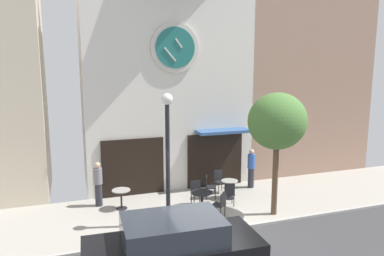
# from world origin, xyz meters

# --- Properties ---
(ground_plane) EXTENTS (27.49, 10.61, 0.13)m
(ground_plane) POSITION_xyz_m (0.00, -1.03, -0.02)
(ground_plane) COLOR #9E998E
(clock_building) EXTENTS (7.08, 4.04, 11.08)m
(clock_building) POSITION_xyz_m (0.12, 5.60, 5.74)
(clock_building) COLOR silver
(clock_building) RESTS_ON ground_plane
(neighbor_building_right) EXTENTS (6.60, 4.37, 11.04)m
(neighbor_building_right) POSITION_xyz_m (6.94, 6.45, 5.52)
(neighbor_building_right) COLOR #9E7A66
(neighbor_building_right) RESTS_ON ground_plane
(street_lamp) EXTENTS (0.36, 0.36, 4.32)m
(street_lamp) POSITION_xyz_m (-1.08, 1.00, 2.19)
(street_lamp) COLOR black
(street_lamp) RESTS_ON ground_plane
(street_tree) EXTENTS (2.04, 1.84, 4.28)m
(street_tree) POSITION_xyz_m (2.67, 0.68, 3.28)
(street_tree) COLOR brown
(street_tree) RESTS_ON ground_plane
(cafe_table_rightmost) EXTENTS (0.66, 0.66, 0.72)m
(cafe_table_rightmost) POSITION_xyz_m (-2.33, 2.89, 0.49)
(cafe_table_rightmost) COLOR black
(cafe_table_rightmost) RESTS_ON ground_plane
(cafe_table_center_right) EXTENTS (0.76, 0.76, 0.76)m
(cafe_table_center_right) POSITION_xyz_m (0.31, 1.63, 0.56)
(cafe_table_center_right) COLOR black
(cafe_table_center_right) RESTS_ON ground_plane
(cafe_table_leftmost) EXTENTS (0.65, 0.65, 0.73)m
(cafe_table_leftmost) POSITION_xyz_m (1.83, 2.57, 0.49)
(cafe_table_leftmost) COLOR black
(cafe_table_leftmost) RESTS_ON ground_plane
(cafe_chair_outer) EXTENTS (0.48, 0.48, 0.90)m
(cafe_chair_outer) POSITION_xyz_m (1.48, 1.86, 0.53)
(cafe_chair_outer) COLOR black
(cafe_chair_outer) RESTS_ON ground_plane
(cafe_chair_near_lamp) EXTENTS (0.40, 0.40, 0.90)m
(cafe_chair_near_lamp) POSITION_xyz_m (0.39, 2.42, 0.53)
(cafe_chair_near_lamp) COLOR black
(cafe_chair_near_lamp) RESTS_ON ground_plane
(cafe_chair_left_end) EXTENTS (0.52, 0.52, 0.90)m
(cafe_chair_left_end) POSITION_xyz_m (1.09, 2.88, 0.53)
(cafe_chair_left_end) COLOR black
(cafe_chair_left_end) RESTS_ON ground_plane
(cafe_chair_under_awning) EXTENTS (0.44, 0.44, 0.90)m
(cafe_chair_under_awning) POSITION_xyz_m (1.75, 3.40, 0.53)
(cafe_chair_under_awning) COLOR black
(cafe_chair_under_awning) RESTS_ON ground_plane
(cafe_chair_near_tree) EXTENTS (0.56, 0.56, 0.90)m
(cafe_chair_near_tree) POSITION_xyz_m (0.76, 0.98, 0.53)
(cafe_chair_near_tree) COLOR black
(cafe_chair_near_tree) RESTS_ON ground_plane
(pedestrian_blue) EXTENTS (0.38, 0.38, 1.67)m
(pedestrian_blue) POSITION_xyz_m (3.26, 3.49, 0.86)
(pedestrian_blue) COLOR #2D2D38
(pedestrian_blue) RESTS_ON ground_plane
(pedestrian_grey) EXTENTS (0.44, 0.44, 1.67)m
(pedestrian_grey) POSITION_xyz_m (-3.09, 3.47, 0.86)
(pedestrian_grey) COLOR #2D2D38
(pedestrian_grey) RESTS_ON ground_plane
(parked_car_black) EXTENTS (4.37, 2.15, 1.55)m
(parked_car_black) POSITION_xyz_m (-1.76, -1.92, 0.76)
(parked_car_black) COLOR black
(parked_car_black) RESTS_ON ground_plane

